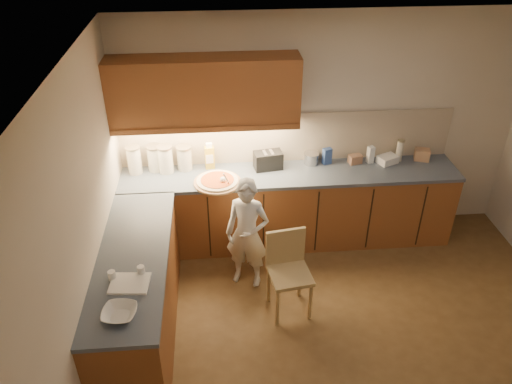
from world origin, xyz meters
TOP-DOWN VIEW (x-y plane):
  - room at (0.00, 0.00)m, footprint 4.54×4.50m
  - l_counter at (-0.92, 1.25)m, footprint 3.77×2.62m
  - backsplash at (-0.38, 1.99)m, footprint 3.75×0.02m
  - upper_cabinets at (-1.27, 1.82)m, footprint 1.95×0.36m
  - pizza_on_board at (-1.18, 1.53)m, footprint 0.51×0.51m
  - child at (-0.90, 1.01)m, footprint 0.53×0.44m
  - wooden_chair at (-0.54, 0.61)m, footprint 0.44×0.44m
  - mixing_bowl at (-1.95, -0.32)m, footprint 0.29×0.29m
  - canister_a at (-2.08, 1.84)m, footprint 0.16×0.16m
  - canister_b at (-1.86, 1.88)m, footprint 0.17×0.17m
  - canister_c at (-1.74, 1.83)m, footprint 0.17×0.17m
  - canister_d at (-1.54, 1.88)m, footprint 0.17×0.17m
  - oil_jug at (-1.26, 1.88)m, footprint 0.11×0.09m
  - toaster at (-0.61, 1.82)m, footprint 0.33×0.22m
  - steel_pot at (-0.11, 1.88)m, footprint 0.17×0.17m
  - blue_box at (0.07, 1.87)m, footprint 0.11×0.09m
  - card_box_a at (0.39, 1.85)m, footprint 0.16×0.13m
  - white_bottle at (0.57, 1.85)m, footprint 0.08×0.08m
  - flat_pack at (0.76, 1.82)m, footprint 0.26×0.23m
  - tall_jar at (0.91, 1.87)m, footprint 0.08×0.08m
  - card_box_b at (1.18, 1.86)m, footprint 0.20×0.17m
  - dough_cloth at (-1.92, 0.03)m, footprint 0.33×0.27m
  - spice_jar_a at (-2.07, 0.10)m, footprint 0.07×0.07m
  - spice_jar_b at (-1.84, 0.14)m, footprint 0.06×0.06m

SIDE VIEW (x-z plane):
  - l_counter at x=-0.92m, z-range 0.00..0.92m
  - wooden_chair at x=-0.54m, z-range 0.07..0.94m
  - child at x=-0.90m, z-range 0.00..1.25m
  - dough_cloth at x=-1.92m, z-range 0.92..0.94m
  - pizza_on_board at x=-1.18m, z-range 0.84..1.04m
  - mixing_bowl at x=-1.95m, z-range 0.92..0.98m
  - spice_jar_b at x=-1.84m, z-range 0.92..1.00m
  - spice_jar_a at x=-2.07m, z-range 0.92..1.00m
  - flat_pack at x=0.76m, z-range 0.92..1.01m
  - card_box_a at x=0.39m, z-range 0.92..1.02m
  - card_box_b at x=1.18m, z-range 0.92..1.05m
  - steel_pot at x=-0.11m, z-range 0.92..1.05m
  - blue_box at x=0.07m, z-range 0.92..1.11m
  - toaster at x=-0.61m, z-range 0.92..1.12m
  - white_bottle at x=0.57m, z-range 0.92..1.12m
  - tall_jar at x=0.91m, z-range 0.92..1.18m
  - oil_jug at x=-1.26m, z-range 0.91..1.22m
  - canister_d at x=-1.54m, z-range 0.92..1.20m
  - canister_b at x=-1.86m, z-range 0.92..1.22m
  - canister_c at x=-1.74m, z-range 0.92..1.24m
  - canister_a at x=-2.08m, z-range 0.92..1.24m
  - backsplash at x=-0.38m, z-range 0.92..1.50m
  - room at x=0.00m, z-range 0.37..2.99m
  - upper_cabinets at x=-1.27m, z-range 1.48..2.21m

